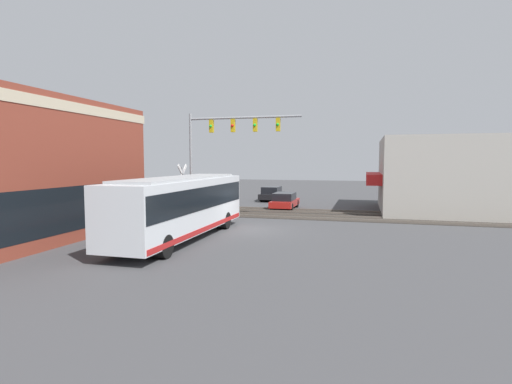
{
  "coord_description": "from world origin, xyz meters",
  "views": [
    {
      "loc": [
        -22.18,
        -6.25,
        4.05
      ],
      "look_at": [
        3.2,
        0.69,
        1.97
      ],
      "focal_mm": 28.0,
      "sensor_mm": 36.0,
      "label": 1
    }
  ],
  "objects_px": {
    "crossing_signal": "(183,186)",
    "parked_car_black": "(272,194)",
    "city_bus": "(182,205)",
    "pedestrian_at_crossing": "(207,206)",
    "parked_car_red": "(285,201)"
  },
  "relations": [
    {
      "from": "city_bus",
      "to": "pedestrian_at_crossing",
      "type": "xyz_separation_m",
      "value": [
        6.88,
        1.41,
        -0.89
      ]
    },
    {
      "from": "city_bus",
      "to": "crossing_signal",
      "type": "height_order",
      "value": "crossing_signal"
    },
    {
      "from": "pedestrian_at_crossing",
      "to": "city_bus",
      "type": "bearing_deg",
      "value": -168.39
    },
    {
      "from": "city_bus",
      "to": "parked_car_black",
      "type": "xyz_separation_m",
      "value": [
        20.58,
        -0.0,
        -1.11
      ]
    },
    {
      "from": "crossing_signal",
      "to": "parked_car_black",
      "type": "bearing_deg",
      "value": -13.52
    },
    {
      "from": "crossing_signal",
      "to": "parked_car_black",
      "type": "xyz_separation_m",
      "value": [
        13.65,
        -3.28,
        -1.63
      ]
    },
    {
      "from": "city_bus",
      "to": "crossing_signal",
      "type": "xyz_separation_m",
      "value": [
        6.93,
        3.28,
        0.52
      ]
    },
    {
      "from": "parked_car_black",
      "to": "pedestrian_at_crossing",
      "type": "height_order",
      "value": "pedestrian_at_crossing"
    },
    {
      "from": "parked_car_black",
      "to": "city_bus",
      "type": "bearing_deg",
      "value": 180.0
    },
    {
      "from": "city_bus",
      "to": "crossing_signal",
      "type": "relative_size",
      "value": 3.01
    },
    {
      "from": "city_bus",
      "to": "parked_car_black",
      "type": "bearing_deg",
      "value": -0.0
    },
    {
      "from": "parked_car_black",
      "to": "pedestrian_at_crossing",
      "type": "bearing_deg",
      "value": 174.11
    },
    {
      "from": "city_bus",
      "to": "parked_car_black",
      "type": "height_order",
      "value": "city_bus"
    },
    {
      "from": "city_bus",
      "to": "pedestrian_at_crossing",
      "type": "relative_size",
      "value": 6.56
    },
    {
      "from": "crossing_signal",
      "to": "parked_car_red",
      "type": "bearing_deg",
      "value": -39.42
    }
  ]
}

